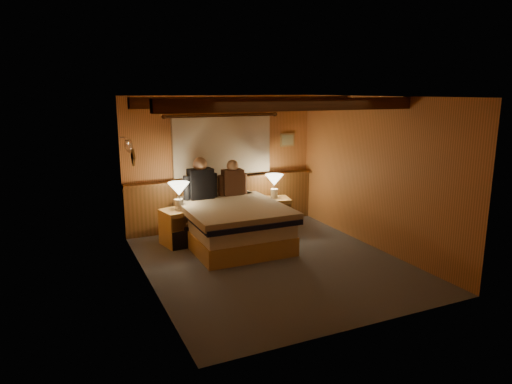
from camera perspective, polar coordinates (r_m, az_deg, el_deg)
floor at (r=6.83m, az=2.04°, el=-8.73°), size 4.20×4.20×0.00m
ceiling at (r=6.37m, az=2.21°, el=11.84°), size 4.20×4.20×0.00m
wall_back at (r=8.39m, az=-4.32°, el=3.75°), size 3.60×0.00×3.60m
wall_left at (r=5.92m, az=-13.64°, el=-0.26°), size 0.00×4.20×4.20m
wall_right at (r=7.46m, az=14.59°, el=2.28°), size 0.00×4.20×4.20m
wall_front at (r=4.76m, az=13.54°, el=-3.36°), size 3.60×0.00×3.60m
wainscot at (r=8.47m, az=-4.09°, el=-1.10°), size 3.60×0.23×0.94m
curtain_window at (r=8.28m, az=-4.19°, el=5.88°), size 2.18×0.09×1.11m
ceiling_beams at (r=6.50m, az=1.60°, el=11.06°), size 3.60×1.65×0.16m
coat_rail at (r=7.40m, az=-15.59°, el=5.80°), size 0.05×0.55×0.24m
framed_print at (r=8.88m, az=3.94°, el=6.51°), size 0.30×0.04×0.25m
bed at (r=7.49m, az=-2.99°, el=-3.98°), size 1.55×1.98×0.68m
nightstand_left at (r=7.60m, az=-9.53°, el=-4.33°), size 0.62×0.58×0.59m
nightstand_right at (r=8.39m, az=2.43°, el=-2.65°), size 0.59×0.55×0.56m
lamp_left at (r=7.46m, az=-9.62°, el=0.17°), size 0.34×0.34×0.45m
lamp_right at (r=8.30m, az=2.29°, el=1.32°), size 0.33×0.33×0.43m
person_left at (r=7.80m, az=-6.96°, el=1.29°), size 0.61×0.26×0.74m
person_right at (r=8.05m, az=-2.93°, el=1.45°), size 0.54×0.22×0.65m
duffel_bag at (r=7.54m, az=-9.02°, el=-5.54°), size 0.53×0.36×0.36m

